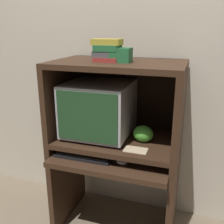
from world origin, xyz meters
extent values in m
cube|color=beige|center=(0.00, 0.63, 1.30)|extent=(6.00, 0.06, 2.60)
cube|color=#382316|center=(-0.43, 0.28, 0.34)|extent=(0.04, 0.57, 0.67)
cube|color=#382316|center=(0.43, 0.28, 0.34)|extent=(0.04, 0.57, 0.67)
cube|color=#382316|center=(0.00, 0.09, 0.66)|extent=(0.82, 0.33, 0.04)
cube|color=#382316|center=(-0.43, 0.28, 0.72)|extent=(0.04, 0.57, 0.10)
cube|color=#382316|center=(0.43, 0.28, 0.72)|extent=(0.04, 0.57, 0.10)
cube|color=#382316|center=(0.00, 0.28, 0.75)|extent=(0.82, 0.57, 0.04)
cube|color=#382316|center=(-0.43, 0.28, 1.04)|extent=(0.04, 0.57, 0.55)
cube|color=#382316|center=(0.43, 0.28, 1.04)|extent=(0.04, 0.57, 0.55)
cube|color=#382316|center=(0.00, 0.28, 1.30)|extent=(0.82, 0.57, 0.04)
cube|color=black|center=(0.00, 0.56, 1.04)|extent=(0.82, 0.01, 0.55)
cylinder|color=#B2B2B7|center=(-0.14, 0.29, 0.78)|extent=(0.25, 0.25, 0.02)
cube|color=#B2B2B7|center=(-0.14, 0.29, 0.98)|extent=(0.46, 0.45, 0.37)
cube|color=#1E4223|center=(-0.14, 0.06, 0.98)|extent=(0.42, 0.01, 0.34)
cube|color=black|center=(-0.18, 0.08, 0.68)|extent=(0.41, 0.14, 0.02)
cube|color=#333335|center=(-0.18, 0.08, 0.70)|extent=(0.37, 0.11, 0.01)
ellipsoid|color=#B7B7B7|center=(0.10, 0.07, 0.69)|extent=(0.08, 0.05, 0.03)
ellipsoid|color=green|center=(0.19, 0.26, 0.83)|extent=(0.14, 0.11, 0.12)
cube|color=maroon|center=(-0.06, 0.25, 1.33)|extent=(0.16, 0.14, 0.03)
cube|color=#4C4C51|center=(-0.06, 0.26, 1.37)|extent=(0.19, 0.14, 0.04)
cube|color=#236638|center=(-0.06, 0.25, 1.40)|extent=(0.16, 0.14, 0.04)
cube|color=gold|center=(-0.07, 0.25, 1.44)|extent=(0.19, 0.12, 0.04)
cube|color=#CCB28C|center=(0.18, 0.11, 0.77)|extent=(0.15, 0.10, 0.00)
cube|color=#236638|center=(0.03, 0.24, 1.36)|extent=(0.13, 0.11, 0.09)
camera|label=1|loc=(0.52, -1.41, 1.53)|focal=42.00mm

